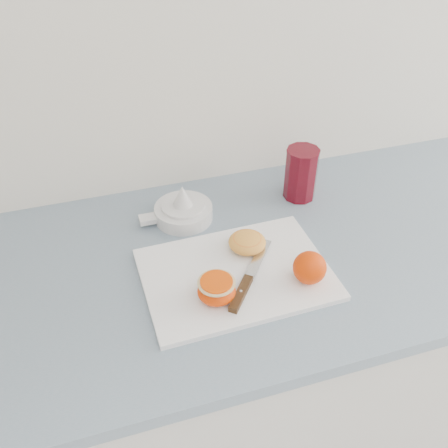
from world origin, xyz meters
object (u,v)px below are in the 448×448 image
at_px(counter, 245,374).
at_px(half_orange, 217,290).
at_px(cutting_board, 236,274).
at_px(citrus_juicer, 183,210).
at_px(red_tumbler, 301,175).

height_order(counter, half_orange, half_orange).
xyz_separation_m(cutting_board, half_orange, (-0.06, -0.06, 0.03)).
xyz_separation_m(counter, citrus_juicer, (-0.11, 0.15, 0.47)).
bearing_deg(counter, citrus_juicer, 125.60).
height_order(half_orange, red_tumbler, red_tumbler).
bearing_deg(half_orange, red_tumbler, 43.48).
height_order(counter, red_tumbler, red_tumbler).
height_order(cutting_board, half_orange, half_orange).
bearing_deg(citrus_juicer, cutting_board, -75.14).
height_order(cutting_board, red_tumbler, red_tumbler).
bearing_deg(citrus_juicer, counter, -54.40).
distance_m(cutting_board, half_orange, 0.09).
relative_size(counter, cutting_board, 6.71).
relative_size(counter, red_tumbler, 19.26).
xyz_separation_m(counter, cutting_board, (-0.05, -0.06, 0.45)).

